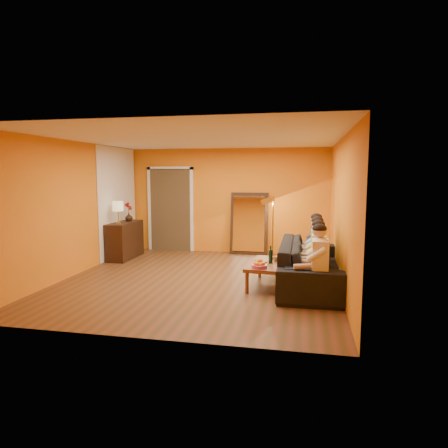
% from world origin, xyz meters
% --- Properties ---
extents(room_shell, '(5.00, 5.50, 2.60)m').
position_xyz_m(room_shell, '(0.00, 0.37, 1.30)').
color(room_shell, brown).
rests_on(room_shell, ground).
extents(white_accent, '(0.02, 1.90, 2.58)m').
position_xyz_m(white_accent, '(-2.48, 1.75, 1.30)').
color(white_accent, white).
rests_on(white_accent, wall_left).
extents(doorway_recess, '(1.06, 0.30, 2.10)m').
position_xyz_m(doorway_recess, '(-1.50, 2.83, 1.05)').
color(doorway_recess, '#3F2D19').
rests_on(doorway_recess, floor).
extents(door_jamb_left, '(0.08, 0.06, 2.20)m').
position_xyz_m(door_jamb_left, '(-2.07, 2.71, 1.05)').
color(door_jamb_left, white).
rests_on(door_jamb_left, wall_back).
extents(door_jamb_right, '(0.08, 0.06, 2.20)m').
position_xyz_m(door_jamb_right, '(-0.93, 2.71, 1.05)').
color(door_jamb_right, white).
rests_on(door_jamb_right, wall_back).
extents(door_header, '(1.22, 0.06, 0.08)m').
position_xyz_m(door_header, '(-1.50, 2.71, 2.12)').
color(door_header, white).
rests_on(door_header, wall_back).
extents(mirror_frame, '(0.92, 0.27, 1.51)m').
position_xyz_m(mirror_frame, '(0.55, 2.63, 0.76)').
color(mirror_frame, '#331A11').
rests_on(mirror_frame, floor).
extents(mirror_glass, '(0.78, 0.21, 1.35)m').
position_xyz_m(mirror_glass, '(0.55, 2.59, 0.76)').
color(mirror_glass, white).
rests_on(mirror_glass, mirror_frame).
extents(sideboard, '(0.44, 1.18, 0.85)m').
position_xyz_m(sideboard, '(-2.24, 1.55, 0.42)').
color(sideboard, '#331A11').
rests_on(sideboard, floor).
extents(table_lamp, '(0.24, 0.24, 0.51)m').
position_xyz_m(table_lamp, '(-2.24, 1.25, 1.10)').
color(table_lamp, beige).
rests_on(table_lamp, sideboard).
extents(sofa, '(2.66, 1.04, 0.78)m').
position_xyz_m(sofa, '(2.00, 0.04, 0.39)').
color(sofa, black).
rests_on(sofa, floor).
extents(coffee_table, '(0.72, 1.27, 0.42)m').
position_xyz_m(coffee_table, '(1.27, -0.17, 0.21)').
color(coffee_table, brown).
rests_on(coffee_table, floor).
extents(floor_lamp, '(0.32, 0.27, 1.44)m').
position_xyz_m(floor_lamp, '(1.19, 1.89, 0.72)').
color(floor_lamp, gold).
rests_on(floor_lamp, floor).
extents(dog, '(0.43, 0.62, 0.70)m').
position_xyz_m(dog, '(2.03, 0.31, 0.35)').
color(dog, '#906341').
rests_on(dog, floor).
extents(person_far_left, '(0.70, 0.44, 1.22)m').
position_xyz_m(person_far_left, '(2.13, -0.96, 0.61)').
color(person_far_left, white).
rests_on(person_far_left, sofa).
extents(person_mid_left, '(0.70, 0.44, 1.22)m').
position_xyz_m(person_mid_left, '(2.13, -0.41, 0.61)').
color(person_mid_left, '#D9CB48').
rests_on(person_mid_left, sofa).
extents(person_mid_right, '(0.70, 0.44, 1.22)m').
position_xyz_m(person_mid_right, '(2.13, 0.14, 0.61)').
color(person_mid_right, '#8EB3DC').
rests_on(person_mid_right, sofa).
extents(person_far_right, '(0.70, 0.44, 1.22)m').
position_xyz_m(person_far_right, '(2.13, 0.69, 0.61)').
color(person_far_right, '#313136').
rests_on(person_far_right, sofa).
extents(fruit_bowl, '(0.26, 0.26, 0.16)m').
position_xyz_m(fruit_bowl, '(1.17, -0.62, 0.50)').
color(fruit_bowl, '#CF4987').
rests_on(fruit_bowl, coffee_table).
extents(wine_bottle, '(0.07, 0.07, 0.31)m').
position_xyz_m(wine_bottle, '(1.32, -0.22, 0.58)').
color(wine_bottle, black).
rests_on(wine_bottle, coffee_table).
extents(tumbler, '(0.11, 0.11, 0.08)m').
position_xyz_m(tumbler, '(1.39, -0.05, 0.46)').
color(tumbler, '#B27F3F').
rests_on(tumbler, coffee_table).
extents(laptop, '(0.37, 0.34, 0.02)m').
position_xyz_m(laptop, '(1.45, 0.18, 0.43)').
color(laptop, black).
rests_on(laptop, coffee_table).
extents(book_lower, '(0.24, 0.28, 0.02)m').
position_xyz_m(book_lower, '(1.09, -0.37, 0.43)').
color(book_lower, '#331A11').
rests_on(book_lower, coffee_table).
extents(book_mid, '(0.19, 0.25, 0.02)m').
position_xyz_m(book_mid, '(1.10, -0.36, 0.45)').
color(book_mid, '#9D1712').
rests_on(book_mid, book_lower).
extents(book_upper, '(0.23, 0.25, 0.02)m').
position_xyz_m(book_upper, '(1.09, -0.38, 0.47)').
color(book_upper, black).
rests_on(book_upper, book_mid).
extents(vase, '(0.18, 0.18, 0.19)m').
position_xyz_m(vase, '(-2.24, 1.80, 0.95)').
color(vase, '#331A11').
rests_on(vase, sideboard).
extents(flowers, '(0.17, 0.17, 0.45)m').
position_xyz_m(flowers, '(-2.24, 1.80, 1.19)').
color(flowers, '#9D1712').
rests_on(flowers, vase).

